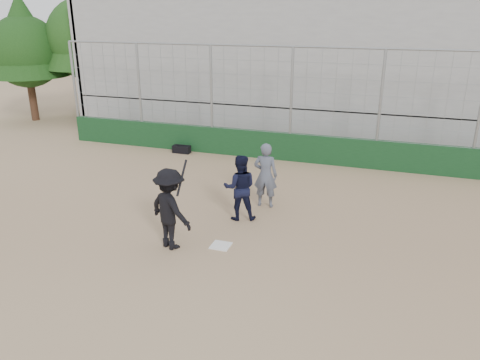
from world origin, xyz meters
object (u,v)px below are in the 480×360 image
(catcher_crouched, at_px, (240,198))
(umpire, at_px, (265,178))
(equipment_bag, at_px, (182,149))
(batter_at_plate, at_px, (170,209))

(catcher_crouched, distance_m, umpire, 1.16)
(catcher_crouched, height_order, equipment_bag, catcher_crouched)
(batter_at_plate, xyz_separation_m, equipment_bag, (-3.05, 6.96, -0.80))
(batter_at_plate, distance_m, umpire, 3.31)
(umpire, relative_size, equipment_bag, 2.40)
(umpire, bearing_deg, batter_at_plate, 62.55)
(catcher_crouched, bearing_deg, batter_at_plate, -117.46)
(umpire, bearing_deg, catcher_crouched, 67.88)
(catcher_crouched, xyz_separation_m, umpire, (0.38, 1.07, 0.23))
(catcher_crouched, distance_m, equipment_bag, 6.48)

